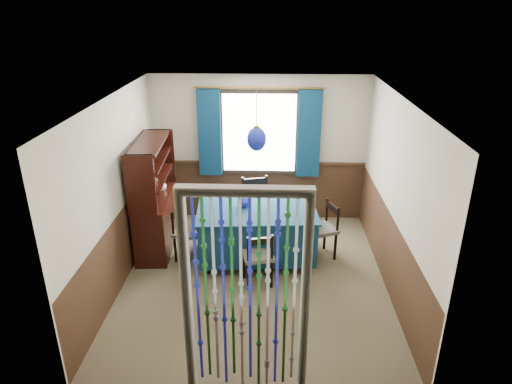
{
  "coord_description": "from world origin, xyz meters",
  "views": [
    {
      "loc": [
        0.22,
        -5.38,
        3.59
      ],
      "look_at": [
        0.0,
        0.45,
        1.12
      ],
      "focal_mm": 32.0,
      "sensor_mm": 36.0,
      "label": 1
    }
  ],
  "objects_px": {
    "pendant_lamp": "(257,139)",
    "vase_table": "(244,201)",
    "vase_sideboard": "(161,184)",
    "chair_near": "(258,256)",
    "bowl_shelf": "(152,181)",
    "chair_right": "(323,229)",
    "sideboard": "(155,212)",
    "chair_left": "(186,232)",
    "chair_far": "(257,206)",
    "dining_table": "(257,229)"
  },
  "relations": [
    {
      "from": "sideboard",
      "to": "vase_sideboard",
      "type": "height_order",
      "value": "sideboard"
    },
    {
      "from": "pendant_lamp",
      "to": "vase_sideboard",
      "type": "relative_size",
      "value": 4.23
    },
    {
      "from": "chair_left",
      "to": "vase_table",
      "type": "distance_m",
      "value": 0.98
    },
    {
      "from": "chair_far",
      "to": "vase_table",
      "type": "distance_m",
      "value": 0.83
    },
    {
      "from": "chair_left",
      "to": "chair_right",
      "type": "height_order",
      "value": "chair_right"
    },
    {
      "from": "sideboard",
      "to": "bowl_shelf",
      "type": "height_order",
      "value": "sideboard"
    },
    {
      "from": "vase_sideboard",
      "to": "chair_left",
      "type": "bearing_deg",
      "value": -49.71
    },
    {
      "from": "sideboard",
      "to": "vase_table",
      "type": "bearing_deg",
      "value": -12.57
    },
    {
      "from": "sideboard",
      "to": "pendant_lamp",
      "type": "distance_m",
      "value": 2.01
    },
    {
      "from": "chair_near",
      "to": "chair_left",
      "type": "distance_m",
      "value": 1.27
    },
    {
      "from": "chair_right",
      "to": "vase_sideboard",
      "type": "relative_size",
      "value": 4.38
    },
    {
      "from": "sideboard",
      "to": "chair_far",
      "type": "bearing_deg",
      "value": 14.33
    },
    {
      "from": "chair_right",
      "to": "sideboard",
      "type": "distance_m",
      "value": 2.55
    },
    {
      "from": "vase_table",
      "to": "bowl_shelf",
      "type": "bearing_deg",
      "value": -179.16
    },
    {
      "from": "dining_table",
      "to": "chair_right",
      "type": "xyz_separation_m",
      "value": [
        0.98,
        0.07,
        -0.02
      ]
    },
    {
      "from": "vase_sideboard",
      "to": "vase_table",
      "type": "bearing_deg",
      "value": -19.01
    },
    {
      "from": "chair_left",
      "to": "chair_right",
      "type": "relative_size",
      "value": 0.95
    },
    {
      "from": "dining_table",
      "to": "vase_sideboard",
      "type": "bearing_deg",
      "value": 157.67
    },
    {
      "from": "chair_near",
      "to": "vase_table",
      "type": "height_order",
      "value": "vase_table"
    },
    {
      "from": "chair_near",
      "to": "pendant_lamp",
      "type": "height_order",
      "value": "pendant_lamp"
    },
    {
      "from": "pendant_lamp",
      "to": "chair_left",
      "type": "bearing_deg",
      "value": -177.17
    },
    {
      "from": "dining_table",
      "to": "chair_right",
      "type": "height_order",
      "value": "chair_right"
    },
    {
      "from": "pendant_lamp",
      "to": "bowl_shelf",
      "type": "xyz_separation_m",
      "value": [
        -1.5,
        0.02,
        -0.65
      ]
    },
    {
      "from": "dining_table",
      "to": "pendant_lamp",
      "type": "bearing_deg",
      "value": -81.5
    },
    {
      "from": "vase_table",
      "to": "chair_near",
      "type": "bearing_deg",
      "value": -72.57
    },
    {
      "from": "sideboard",
      "to": "vase_sideboard",
      "type": "xyz_separation_m",
      "value": [
        0.06,
        0.24,
        0.36
      ]
    },
    {
      "from": "dining_table",
      "to": "sideboard",
      "type": "bearing_deg",
      "value": 166.53
    },
    {
      "from": "chair_right",
      "to": "vase_table",
      "type": "bearing_deg",
      "value": 70.42
    },
    {
      "from": "vase_table",
      "to": "chair_left",
      "type": "bearing_deg",
      "value": -174.06
    },
    {
      "from": "chair_near",
      "to": "bowl_shelf",
      "type": "distance_m",
      "value": 1.87
    },
    {
      "from": "vase_table",
      "to": "bowl_shelf",
      "type": "height_order",
      "value": "bowl_shelf"
    },
    {
      "from": "chair_near",
      "to": "chair_far",
      "type": "distance_m",
      "value": 1.46
    },
    {
      "from": "chair_right",
      "to": "vase_sideboard",
      "type": "xyz_separation_m",
      "value": [
        -2.48,
        0.42,
        0.5
      ]
    },
    {
      "from": "chair_left",
      "to": "chair_right",
      "type": "bearing_deg",
      "value": 102.99
    },
    {
      "from": "chair_left",
      "to": "bowl_shelf",
      "type": "xyz_separation_m",
      "value": [
        -0.46,
        0.07,
        0.77
      ]
    },
    {
      "from": "sideboard",
      "to": "bowl_shelf",
      "type": "bearing_deg",
      "value": -79.28
    },
    {
      "from": "sideboard",
      "to": "bowl_shelf",
      "type": "relative_size",
      "value": 9.29
    },
    {
      "from": "vase_sideboard",
      "to": "pendant_lamp",
      "type": "bearing_deg",
      "value": -18.06
    },
    {
      "from": "bowl_shelf",
      "to": "vase_sideboard",
      "type": "distance_m",
      "value": 0.53
    },
    {
      "from": "chair_near",
      "to": "dining_table",
      "type": "bearing_deg",
      "value": 79.89
    },
    {
      "from": "chair_near",
      "to": "bowl_shelf",
      "type": "bearing_deg",
      "value": 140.98
    },
    {
      "from": "chair_left",
      "to": "vase_table",
      "type": "xyz_separation_m",
      "value": [
        0.85,
        0.09,
        0.47
      ]
    },
    {
      "from": "chair_left",
      "to": "dining_table",
      "type": "bearing_deg",
      "value": 102.29
    },
    {
      "from": "pendant_lamp",
      "to": "vase_table",
      "type": "xyz_separation_m",
      "value": [
        -0.19,
        0.04,
        -0.94
      ]
    },
    {
      "from": "dining_table",
      "to": "sideboard",
      "type": "distance_m",
      "value": 1.58
    },
    {
      "from": "vase_sideboard",
      "to": "bowl_shelf",
      "type": "bearing_deg",
      "value": -90.0
    },
    {
      "from": "chair_far",
      "to": "chair_right",
      "type": "distance_m",
      "value": 1.21
    },
    {
      "from": "chair_far",
      "to": "pendant_lamp",
      "type": "relative_size",
      "value": 1.15
    },
    {
      "from": "chair_near",
      "to": "bowl_shelf",
      "type": "xyz_separation_m",
      "value": [
        -1.54,
        0.73,
        0.77
      ]
    },
    {
      "from": "chair_far",
      "to": "vase_sideboard",
      "type": "relative_size",
      "value": 4.88
    }
  ]
}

